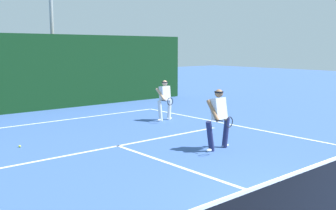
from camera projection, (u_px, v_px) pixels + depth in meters
name	position (u px, v px, depth m)	size (l,w,h in m)	color
court_line_baseline_far	(48.00, 122.00, 14.95)	(9.82, 0.10, 0.01)	white
court_line_service	(118.00, 146.00, 11.31)	(8.00, 0.10, 0.01)	white
court_line_centre	(195.00, 172.00, 8.93)	(0.10, 6.40, 0.01)	white
tennis_net	(332.00, 188.00, 6.44)	(10.76, 0.09, 1.09)	#1E4723
player_near	(219.00, 116.00, 10.80)	(0.98, 0.84, 1.68)	#1E234C
player_far	(165.00, 99.00, 15.16)	(0.77, 0.87, 1.56)	silver
tennis_ball	(20.00, 146.00, 11.14)	(0.07, 0.07, 0.07)	#D1E033
back_fence_windscreen	(19.00, 73.00, 16.86)	(18.15, 0.12, 3.40)	#103617
light_pole	(51.00, 16.00, 19.03)	(0.55, 0.44, 6.96)	#9EA39E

